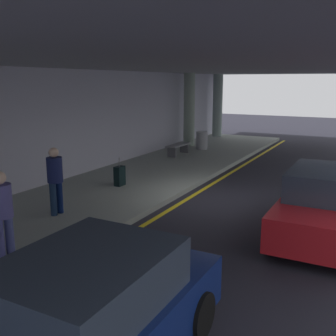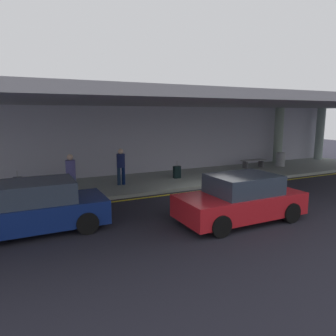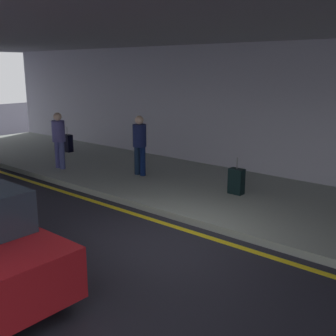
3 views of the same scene
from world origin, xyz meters
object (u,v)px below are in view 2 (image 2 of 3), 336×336
at_px(person_waiting_for_ride, 71,172).
at_px(suitcase_upright_primary, 18,184).
at_px(support_column_left_mid, 320,134).
at_px(car_red, 241,199).
at_px(bench_metal, 253,162).
at_px(suitcase_upright_secondary, 177,172).
at_px(trash_bin_steel, 281,159).
at_px(traveler_with_luggage, 121,164).
at_px(support_column_far_left, 278,136).
at_px(car_navy, 34,208).

height_order(person_waiting_for_ride, suitcase_upright_primary, person_waiting_for_ride).
relative_size(support_column_left_mid, car_red, 0.89).
relative_size(car_red, bench_metal, 2.56).
height_order(car_red, suitcase_upright_secondary, car_red).
relative_size(support_column_left_mid, trash_bin_steel, 4.29).
xyz_separation_m(car_red, traveler_with_luggage, (-2.03, 6.04, 0.40)).
xyz_separation_m(support_column_far_left, suitcase_upright_primary, (-15.72, -0.99, -1.51)).
relative_size(traveler_with_luggage, trash_bin_steel, 1.98).
xyz_separation_m(car_red, trash_bin_steel, (8.58, 6.66, -0.14)).
distance_m(suitcase_upright_primary, bench_metal, 13.04).
distance_m(car_navy, person_waiting_for_ride, 3.54).
distance_m(car_red, suitcase_upright_secondary, 6.33).
bearing_deg(support_column_left_mid, trash_bin_steel, -167.47).
distance_m(person_waiting_for_ride, suitcase_upright_secondary, 5.59).
bearing_deg(car_navy, bench_metal, 25.71).
distance_m(person_waiting_for_ride, suitcase_upright_primary, 2.64).
bearing_deg(person_waiting_for_ride, traveler_with_luggage, -90.42).
xyz_separation_m(support_column_far_left, bench_metal, (-2.68, -0.73, -1.47)).
xyz_separation_m(car_navy, bench_metal, (12.66, 5.11, -0.21)).
distance_m(traveler_with_luggage, trash_bin_steel, 10.64).
distance_m(traveler_with_luggage, bench_metal, 8.79).
bearing_deg(car_navy, trash_bin_steel, 21.88).
height_order(support_column_left_mid, person_waiting_for_ride, support_column_left_mid).
bearing_deg(support_column_left_mid, traveler_with_luggage, -173.74).
bearing_deg(traveler_with_luggage, bench_metal, 145.39).
bearing_deg(bench_metal, suitcase_upright_primary, -178.84).
bearing_deg(suitcase_upright_secondary, suitcase_upright_primary, 164.06).
xyz_separation_m(support_column_far_left, car_navy, (-15.35, -5.84, -1.26)).
bearing_deg(support_column_left_mid, car_navy, -163.21).
bearing_deg(car_navy, traveler_with_luggage, 50.17).
bearing_deg(support_column_far_left, support_column_left_mid, 0.00).
relative_size(car_red, suitcase_upright_primary, 4.56).
xyz_separation_m(support_column_far_left, suitcase_upright_secondary, (-8.37, -1.48, -1.51)).
bearing_deg(suitcase_upright_primary, person_waiting_for_ride, -21.75).
bearing_deg(suitcase_upright_primary, traveler_with_luggage, 10.36).
height_order(person_waiting_for_ride, trash_bin_steel, person_waiting_for_ride).
xyz_separation_m(person_waiting_for_ride, bench_metal, (11.11, 1.95, -0.61)).
relative_size(car_navy, trash_bin_steel, 4.82).
bearing_deg(person_waiting_for_ride, trash_bin_steel, -105.81).
bearing_deg(car_red, car_navy, -21.90).
height_order(support_column_far_left, trash_bin_steel, support_column_far_left).
bearing_deg(trash_bin_steel, car_navy, -161.84).
relative_size(suitcase_upright_primary, bench_metal, 0.56).
bearing_deg(car_navy, person_waiting_for_ride, 67.58).
bearing_deg(trash_bin_steel, bench_metal, 169.86).
bearing_deg(suitcase_upright_primary, support_column_left_mid, 22.46).
distance_m(support_column_far_left, suitcase_upright_primary, 15.82).
height_order(car_navy, suitcase_upright_secondary, car_navy).
bearing_deg(car_red, suitcase_upright_secondary, -103.45).
distance_m(support_column_left_mid, suitcase_upright_secondary, 12.55).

